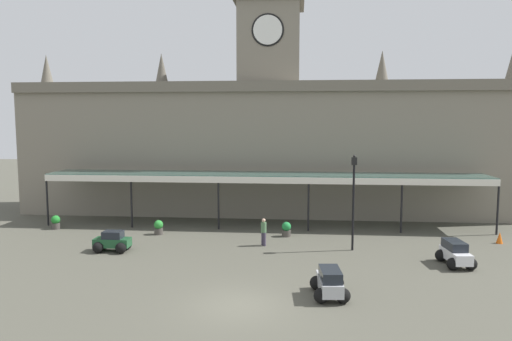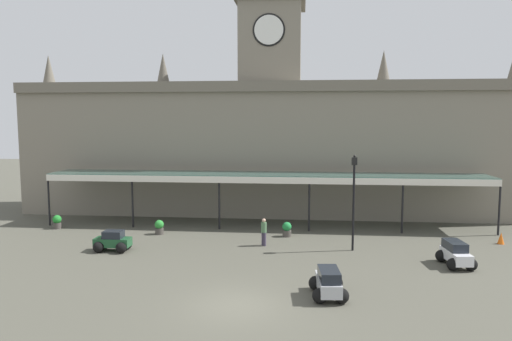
{
  "view_description": "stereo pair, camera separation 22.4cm",
  "coord_description": "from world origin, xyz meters",
  "px_view_note": "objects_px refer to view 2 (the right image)",
  "views": [
    {
      "loc": [
        2.36,
        -18.6,
        7.54
      ],
      "look_at": [
        0.0,
        8.01,
        4.73
      ],
      "focal_mm": 33.26,
      "sensor_mm": 36.0,
      "label": 1
    },
    {
      "loc": [
        2.58,
        -18.58,
        7.54
      ],
      "look_at": [
        0.0,
        8.01,
        4.73
      ],
      "focal_mm": 33.26,
      "sensor_mm": 36.0,
      "label": 2
    }
  ],
  "objects_px": {
    "pedestrian_near_entrance": "(264,231)",
    "traffic_cone": "(501,238)",
    "planter_forecourt_centre": "(159,227)",
    "planter_near_kerb": "(57,222)",
    "car_white_estate": "(456,255)",
    "car_green_sedan": "(113,242)",
    "car_silver_estate": "(328,284)",
    "victorian_lamppost": "(354,192)",
    "planter_by_canopy": "(287,229)"
  },
  "relations": [
    {
      "from": "car_white_estate",
      "to": "pedestrian_near_entrance",
      "type": "height_order",
      "value": "pedestrian_near_entrance"
    },
    {
      "from": "pedestrian_near_entrance",
      "to": "car_silver_estate",
      "type": "bearing_deg",
      "value": -67.07
    },
    {
      "from": "traffic_cone",
      "to": "planter_forecourt_centre",
      "type": "distance_m",
      "value": 21.67
    },
    {
      "from": "planter_near_kerb",
      "to": "planter_forecourt_centre",
      "type": "xyz_separation_m",
      "value": [
        7.64,
        -0.93,
        0.0
      ]
    },
    {
      "from": "car_silver_estate",
      "to": "traffic_cone",
      "type": "xyz_separation_m",
      "value": [
        11.06,
        9.93,
        -0.21
      ]
    },
    {
      "from": "car_white_estate",
      "to": "victorian_lamppost",
      "type": "height_order",
      "value": "victorian_lamppost"
    },
    {
      "from": "car_white_estate",
      "to": "car_silver_estate",
      "type": "height_order",
      "value": "same"
    },
    {
      "from": "pedestrian_near_entrance",
      "to": "planter_near_kerb",
      "type": "height_order",
      "value": "pedestrian_near_entrance"
    },
    {
      "from": "pedestrian_near_entrance",
      "to": "planter_near_kerb",
      "type": "bearing_deg",
      "value": 168.01
    },
    {
      "from": "traffic_cone",
      "to": "planter_forecourt_centre",
      "type": "height_order",
      "value": "planter_forecourt_centre"
    },
    {
      "from": "car_green_sedan",
      "to": "planter_forecourt_centre",
      "type": "height_order",
      "value": "car_green_sedan"
    },
    {
      "from": "planter_near_kerb",
      "to": "planter_forecourt_centre",
      "type": "relative_size",
      "value": 1.0
    },
    {
      "from": "traffic_cone",
      "to": "car_silver_estate",
      "type": "bearing_deg",
      "value": -138.07
    },
    {
      "from": "planter_forecourt_centre",
      "to": "traffic_cone",
      "type": "bearing_deg",
      "value": -1.08
    },
    {
      "from": "pedestrian_near_entrance",
      "to": "victorian_lamppost",
      "type": "distance_m",
      "value": 5.85
    },
    {
      "from": "car_green_sedan",
      "to": "planter_near_kerb",
      "type": "xyz_separation_m",
      "value": [
        -6.17,
        5.15,
        -0.01
      ]
    },
    {
      "from": "car_green_sedan",
      "to": "planter_near_kerb",
      "type": "distance_m",
      "value": 8.04
    },
    {
      "from": "car_silver_estate",
      "to": "planter_near_kerb",
      "type": "xyz_separation_m",
      "value": [
        -18.25,
        11.26,
        -0.07
      ]
    },
    {
      "from": "victorian_lamppost",
      "to": "planter_near_kerb",
      "type": "relative_size",
      "value": 5.83
    },
    {
      "from": "victorian_lamppost",
      "to": "planter_by_canopy",
      "type": "height_order",
      "value": "victorian_lamppost"
    },
    {
      "from": "car_white_estate",
      "to": "car_silver_estate",
      "type": "bearing_deg",
      "value": -143.43
    },
    {
      "from": "car_green_sedan",
      "to": "pedestrian_near_entrance",
      "type": "bearing_deg",
      "value": 13.06
    },
    {
      "from": "car_white_estate",
      "to": "pedestrian_near_entrance",
      "type": "bearing_deg",
      "value": 163.58
    },
    {
      "from": "car_white_estate",
      "to": "pedestrian_near_entrance",
      "type": "distance_m",
      "value": 10.73
    },
    {
      "from": "car_white_estate",
      "to": "car_green_sedan",
      "type": "height_order",
      "value": "car_white_estate"
    },
    {
      "from": "planter_forecourt_centre",
      "to": "car_white_estate",
      "type": "bearing_deg",
      "value": -16.74
    },
    {
      "from": "victorian_lamppost",
      "to": "planter_near_kerb",
      "type": "xyz_separation_m",
      "value": [
        -20.07,
        3.71,
        -2.94
      ]
    },
    {
      "from": "car_silver_estate",
      "to": "victorian_lamppost",
      "type": "xyz_separation_m",
      "value": [
        1.82,
        7.56,
        2.86
      ]
    },
    {
      "from": "car_silver_estate",
      "to": "traffic_cone",
      "type": "bearing_deg",
      "value": 41.93
    },
    {
      "from": "car_silver_estate",
      "to": "car_green_sedan",
      "type": "relative_size",
      "value": 1.13
    },
    {
      "from": "car_silver_estate",
      "to": "planter_near_kerb",
      "type": "bearing_deg",
      "value": 148.32
    },
    {
      "from": "car_green_sedan",
      "to": "traffic_cone",
      "type": "relative_size",
      "value": 2.9
    },
    {
      "from": "victorian_lamppost",
      "to": "planter_near_kerb",
      "type": "bearing_deg",
      "value": 169.53
    },
    {
      "from": "traffic_cone",
      "to": "planter_near_kerb",
      "type": "relative_size",
      "value": 0.74
    },
    {
      "from": "planter_near_kerb",
      "to": "victorian_lamppost",
      "type": "bearing_deg",
      "value": -10.47
    },
    {
      "from": "traffic_cone",
      "to": "pedestrian_near_entrance",
      "type": "bearing_deg",
      "value": -172.86
    },
    {
      "from": "pedestrian_near_entrance",
      "to": "traffic_cone",
      "type": "relative_size",
      "value": 2.36
    },
    {
      "from": "car_white_estate",
      "to": "planter_near_kerb",
      "type": "bearing_deg",
      "value": 166.17
    },
    {
      "from": "planter_by_canopy",
      "to": "planter_forecourt_centre",
      "type": "xyz_separation_m",
      "value": [
        -8.5,
        -0.2,
        0.0
      ]
    },
    {
      "from": "traffic_cone",
      "to": "car_green_sedan",
      "type": "bearing_deg",
      "value": -170.63
    },
    {
      "from": "planter_by_canopy",
      "to": "planter_near_kerb",
      "type": "bearing_deg",
      "value": 177.42
    },
    {
      "from": "car_green_sedan",
      "to": "planter_by_canopy",
      "type": "bearing_deg",
      "value": 23.94
    },
    {
      "from": "planter_near_kerb",
      "to": "traffic_cone",
      "type": "bearing_deg",
      "value": -2.6
    },
    {
      "from": "victorian_lamppost",
      "to": "planter_forecourt_centre",
      "type": "height_order",
      "value": "victorian_lamppost"
    },
    {
      "from": "pedestrian_near_entrance",
      "to": "victorian_lamppost",
      "type": "height_order",
      "value": "victorian_lamppost"
    },
    {
      "from": "car_silver_estate",
      "to": "planter_forecourt_centre",
      "type": "distance_m",
      "value": 14.81
    },
    {
      "from": "traffic_cone",
      "to": "planter_forecourt_centre",
      "type": "relative_size",
      "value": 0.74
    },
    {
      "from": "car_silver_estate",
      "to": "pedestrian_near_entrance",
      "type": "bearing_deg",
      "value": 112.93
    },
    {
      "from": "car_white_estate",
      "to": "planter_forecourt_centre",
      "type": "relative_size",
      "value": 2.42
    },
    {
      "from": "traffic_cone",
      "to": "planter_near_kerb",
      "type": "height_order",
      "value": "planter_near_kerb"
    }
  ]
}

